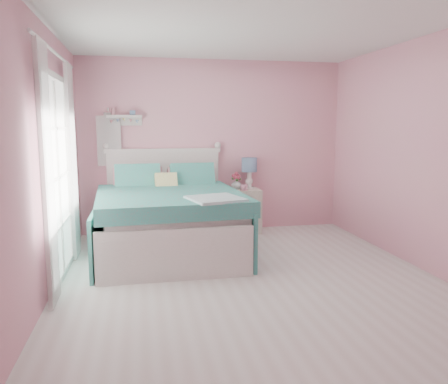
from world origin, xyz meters
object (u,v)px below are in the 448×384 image
object	(u,v)px
nightstand	(244,210)
vase	(236,184)
bed	(169,220)
table_lamp	(249,167)
teacup	(244,187)

from	to	relation	value
nightstand	vase	bearing A→B (deg)	168.18
bed	table_lamp	bearing A→B (deg)	32.80
bed	vase	distance (m)	1.44
bed	nightstand	size ratio (longest dim) A/B	3.39
nightstand	table_lamp	bearing A→B (deg)	41.67
table_lamp	bed	bearing A→B (deg)	-143.88
nightstand	vase	size ratio (longest dim) A/B	4.15
nightstand	vase	xyz separation A→B (m)	(-0.12, 0.02, 0.41)
nightstand	table_lamp	size ratio (longest dim) A/B	1.42
nightstand	table_lamp	distance (m)	0.67
table_lamp	teacup	world-z (taller)	table_lamp
teacup	table_lamp	bearing A→B (deg)	57.63
teacup	nightstand	bearing A→B (deg)	75.21
vase	nightstand	bearing A→B (deg)	-11.82
nightstand	vase	distance (m)	0.43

